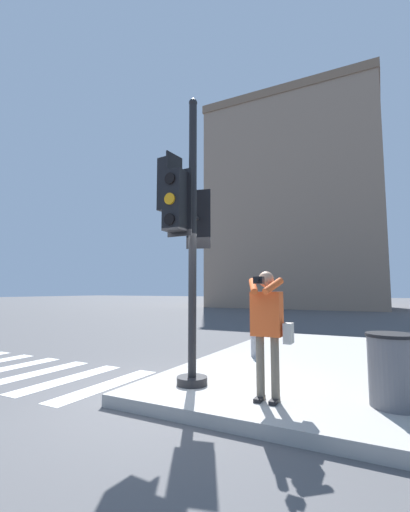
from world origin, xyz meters
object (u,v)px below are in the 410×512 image
fire_hydrant (255,339)px  trash_bin (393,370)px  traffic_signal_pole (185,222)px  person_photographer (268,322)px

fire_hydrant → trash_bin: bearing=-41.7°
traffic_signal_pole → person_photographer: size_ratio=2.72×
person_photographer → traffic_signal_pole: bearing=171.2°
fire_hydrant → trash_bin: (2.61, -2.32, 0.09)m
person_photographer → trash_bin: 1.62m
person_photographer → fire_hydrant: person_photographer is taller
person_photographer → trash_bin: (1.44, 0.48, -0.56)m
fire_hydrant → trash_bin: size_ratio=0.82×
traffic_signal_pole → trash_bin: 3.56m
traffic_signal_pole → fire_hydrant: (0.25, 2.59, -2.18)m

